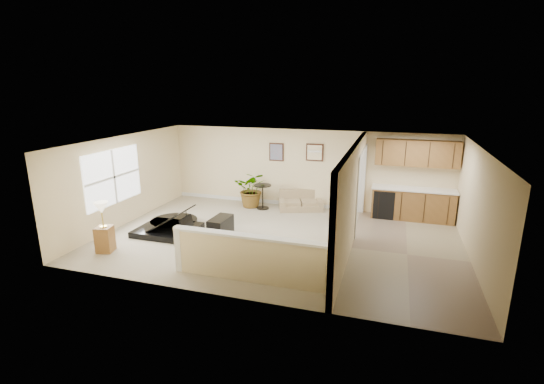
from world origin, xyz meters
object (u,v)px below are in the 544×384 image
(accent_table, at_px, (263,193))
(lamp_stand, at_px, (104,231))
(palm_plant, at_px, (252,189))
(piano_bench, at_px, (221,227))
(loveseat, at_px, (301,200))
(piano, at_px, (168,210))
(small_plant, at_px, (339,213))

(accent_table, xyz_separation_m, lamp_stand, (-2.49, -4.30, 0.01))
(palm_plant, height_order, lamp_stand, lamp_stand)
(piano_bench, height_order, loveseat, loveseat)
(piano, bearing_deg, small_plant, 27.97)
(small_plant, bearing_deg, accent_table, 171.06)
(piano, bearing_deg, lamp_stand, -113.21)
(piano, height_order, accent_table, piano)
(piano, relative_size, lamp_stand, 1.55)
(small_plant, bearing_deg, piano_bench, -140.72)
(lamp_stand, bearing_deg, palm_plant, 64.51)
(piano_bench, bearing_deg, loveseat, 64.26)
(small_plant, bearing_deg, piano, -152.13)
(piano_bench, xyz_separation_m, small_plant, (2.75, 2.25, -0.04))
(piano, height_order, loveseat, piano)
(loveseat, bearing_deg, small_plant, -48.34)
(piano, height_order, piano_bench, piano)
(piano_bench, xyz_separation_m, accent_table, (0.26, 2.64, 0.24))
(piano_bench, relative_size, small_plant, 1.52)
(piano, bearing_deg, accent_table, 56.24)
(piano_bench, bearing_deg, lamp_stand, -143.38)
(piano, bearing_deg, palm_plant, 63.35)
(small_plant, bearing_deg, palm_plant, 170.26)
(palm_plant, relative_size, small_plant, 2.25)
(small_plant, xyz_separation_m, lamp_stand, (-4.98, -3.91, 0.29))
(palm_plant, xyz_separation_m, lamp_stand, (-2.10, -4.40, -0.06))
(accent_table, xyz_separation_m, small_plant, (2.49, -0.39, -0.28))
(piano, relative_size, small_plant, 3.61)
(loveseat, height_order, lamp_stand, lamp_stand)
(loveseat, distance_m, lamp_stand, 5.91)
(accent_table, distance_m, small_plant, 2.54)
(loveseat, distance_m, small_plant, 1.50)
(piano, distance_m, lamp_stand, 1.80)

